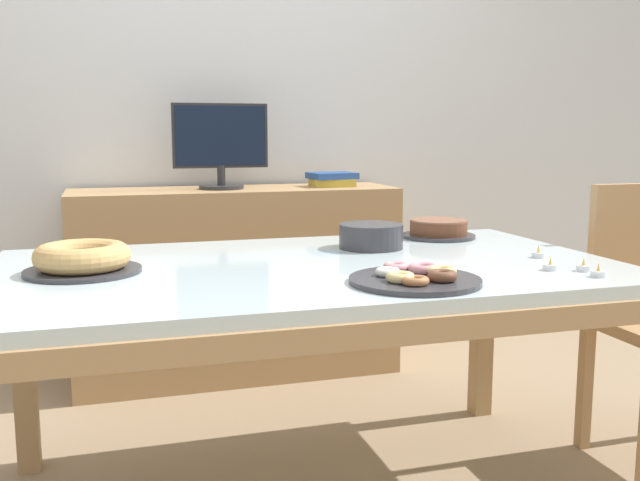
% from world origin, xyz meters
% --- Properties ---
extents(wall_back, '(8.00, 0.10, 2.60)m').
position_xyz_m(wall_back, '(0.00, 1.53, 1.30)').
color(wall_back, silver).
rests_on(wall_back, ground).
extents(dining_table, '(1.81, 1.07, 0.74)m').
position_xyz_m(dining_table, '(0.00, 0.00, 0.66)').
color(dining_table, silver).
rests_on(dining_table, ground).
extents(sideboard, '(1.46, 0.44, 0.86)m').
position_xyz_m(sideboard, '(0.00, 1.23, 0.43)').
color(sideboard, tan).
rests_on(sideboard, ground).
extents(computer_monitor, '(0.42, 0.20, 0.38)m').
position_xyz_m(computer_monitor, '(-0.06, 1.23, 1.05)').
color(computer_monitor, '#262628').
rests_on(computer_monitor, sideboard).
extents(book_stack, '(0.22, 0.19, 0.06)m').
position_xyz_m(book_stack, '(0.46, 1.23, 0.90)').
color(book_stack, '#B29933').
rests_on(book_stack, sideboard).
extents(cake_chocolate_round, '(0.27, 0.27, 0.07)m').
position_xyz_m(cake_chocolate_round, '(0.59, 0.36, 0.77)').
color(cake_chocolate_round, '#333338').
rests_on(cake_chocolate_round, dining_table).
extents(cake_golden_bundt, '(0.31, 0.31, 0.08)m').
position_xyz_m(cake_golden_bundt, '(-0.63, 0.05, 0.78)').
color(cake_golden_bundt, '#333338').
rests_on(cake_golden_bundt, dining_table).
extents(pastry_platter, '(0.34, 0.34, 0.04)m').
position_xyz_m(pastry_platter, '(0.18, -0.33, 0.75)').
color(pastry_platter, '#333338').
rests_on(pastry_platter, dining_table).
extents(plate_stack, '(0.21, 0.21, 0.08)m').
position_xyz_m(plate_stack, '(0.27, 0.21, 0.78)').
color(plate_stack, '#333338').
rests_on(plate_stack, dining_table).
extents(tealight_centre, '(0.04, 0.04, 0.04)m').
position_xyz_m(tealight_centre, '(0.69, -0.10, 0.75)').
color(tealight_centre, silver).
rests_on(tealight_centre, dining_table).
extents(tealight_near_front, '(0.04, 0.04, 0.04)m').
position_xyz_m(tealight_near_front, '(0.69, -0.32, 0.75)').
color(tealight_near_front, silver).
rests_on(tealight_near_front, dining_table).
extents(tealight_right_edge, '(0.04, 0.04, 0.04)m').
position_xyz_m(tealight_right_edge, '(0.61, -0.29, 0.75)').
color(tealight_right_edge, silver).
rests_on(tealight_right_edge, dining_table).
extents(tealight_left_edge, '(0.04, 0.04, 0.04)m').
position_xyz_m(tealight_left_edge, '(0.67, -0.40, 0.75)').
color(tealight_left_edge, silver).
rests_on(tealight_left_edge, dining_table).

